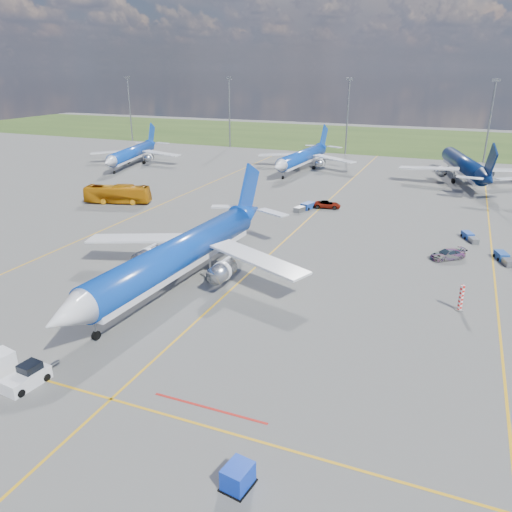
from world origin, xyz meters
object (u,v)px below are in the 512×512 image
at_px(bg_jet_n, 462,181).
at_px(apron_bus, 117,194).
at_px(warning_post, 461,298).
at_px(service_car_a, 248,205).
at_px(bg_jet_nnw, 302,170).
at_px(baggage_tug_e, 470,237).
at_px(baggage_tug_c, 305,207).
at_px(pushback_tug, 27,377).
at_px(uld_container, 238,476).
at_px(bg_jet_nw, 133,165).
at_px(baggage_tug_w, 504,258).
at_px(service_car_b, 327,204).
at_px(service_car_c, 448,254).
at_px(main_airliner, 180,285).

xyz_separation_m(bg_jet_n, apron_bus, (-63.42, -48.43, 1.82)).
height_order(warning_post, service_car_a, warning_post).
relative_size(bg_jet_nnw, baggage_tug_e, 8.51).
bearing_deg(baggage_tug_c, warning_post, -33.72).
bearing_deg(baggage_tug_c, bg_jet_n, 71.51).
xyz_separation_m(service_car_a, baggage_tug_c, (10.53, 2.83, -0.11)).
height_order(bg_jet_n, pushback_tug, bg_jet_n).
bearing_deg(baggage_tug_c, uld_container, -60.35).
relative_size(pushback_tug, apron_bus, 0.42).
bearing_deg(bg_jet_nw, baggage_tug_c, -37.68).
height_order(bg_jet_n, apron_bus, bg_jet_n).
xyz_separation_m(uld_container, apron_bus, (-51.94, 56.95, 1.03)).
xyz_separation_m(apron_bus, baggage_tug_w, (69.95, -6.25, -1.33)).
relative_size(bg_jet_n, service_car_b, 8.44).
bearing_deg(service_car_c, main_airliner, -92.60).
bearing_deg(uld_container, warning_post, 77.52).
xyz_separation_m(bg_jet_n, baggage_tug_w, (6.53, -54.68, 0.49)).
bearing_deg(bg_jet_n, service_car_c, 74.34).
height_order(uld_container, baggage_tug_e, uld_container).
distance_m(service_car_a, baggage_tug_w, 46.04).
xyz_separation_m(baggage_tug_w, baggage_tug_c, (-33.75, 15.46, 0.07)).
xyz_separation_m(warning_post, service_car_c, (-1.98, 16.39, -0.76)).
height_order(bg_jet_nnw, baggage_tug_e, bg_jet_nnw).
bearing_deg(service_car_a, service_car_c, -54.81).
bearing_deg(baggage_tug_w, bg_jet_nnw, 112.32).
xyz_separation_m(warning_post, pushback_tug, (-33.86, -29.03, -0.76)).
bearing_deg(baggage_tug_e, apron_bus, 158.76).
bearing_deg(service_car_c, baggage_tug_e, 126.14).
xyz_separation_m(apron_bus, service_car_c, (62.63, -8.25, -1.08)).
relative_size(uld_container, baggage_tug_w, 0.41).
height_order(uld_container, apron_bus, apron_bus).
distance_m(pushback_tug, service_car_a, 60.26).
bearing_deg(service_car_c, bg_jet_nw, -156.21).
bearing_deg(uld_container, baggage_tug_e, 86.03).
bearing_deg(service_car_b, service_car_a, 101.19).
bearing_deg(main_airliner, bg_jet_nnw, 99.42).
bearing_deg(service_car_c, baggage_tug_w, 66.66).
distance_m(bg_jet_nw, pushback_tug, 103.95).
relative_size(warning_post, bg_jet_nw, 0.08).
relative_size(service_car_b, service_car_c, 1.00).
height_order(warning_post, main_airliner, main_airliner).
bearing_deg(apron_bus, service_car_b, -90.15).
bearing_deg(warning_post, baggage_tug_w, 73.79).
relative_size(service_car_a, baggage_tug_w, 0.82).
height_order(warning_post, apron_bus, apron_bus).
bearing_deg(apron_bus, uld_container, -154.74).
distance_m(warning_post, bg_jet_n, 73.09).
distance_m(pushback_tug, service_car_c, 55.49).
bearing_deg(bg_jet_n, warning_post, 76.07).
xyz_separation_m(bg_jet_nnw, baggage_tug_w, (46.00, -53.05, 0.49)).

